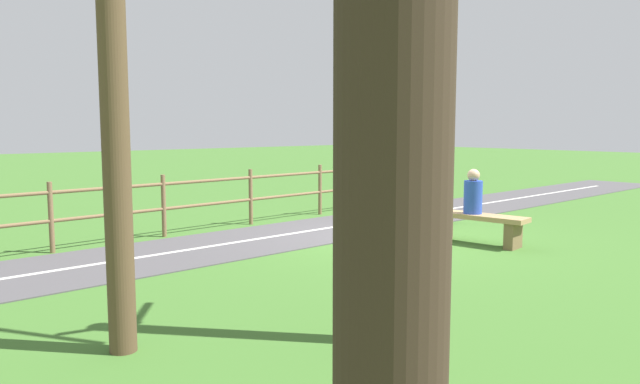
# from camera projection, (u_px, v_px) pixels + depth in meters

# --- Properties ---
(ground_plane) EXTENTS (80.00, 80.00, 0.00)m
(ground_plane) POSITION_uv_depth(u_px,v_px,m) (389.00, 237.00, 10.75)
(ground_plane) COLOR #3D6B28
(paved_path) EXTENTS (3.07, 36.04, 0.02)m
(paved_path) POSITION_uv_depth(u_px,v_px,m) (149.00, 256.00, 9.09)
(paved_path) COLOR #4C494C
(paved_path) RESTS_ON ground_plane
(path_centre_line) EXTENTS (0.79, 31.99, 0.00)m
(path_centre_line) POSITION_uv_depth(u_px,v_px,m) (149.00, 256.00, 9.09)
(path_centre_line) COLOR silver
(path_centre_line) RESTS_ON paved_path
(bench) EXTENTS (1.74, 0.67, 0.51)m
(bench) POSITION_uv_depth(u_px,v_px,m) (477.00, 223.00, 10.09)
(bench) COLOR #A88456
(bench) RESTS_ON ground_plane
(person_seated) EXTENTS (0.35, 0.35, 0.76)m
(person_seated) POSITION_uv_depth(u_px,v_px,m) (473.00, 194.00, 10.09)
(person_seated) COLOR #2847B7
(person_seated) RESTS_ON bench
(bicycle) EXTENTS (0.18, 1.71, 0.83)m
(bicycle) POSITION_uv_depth(u_px,v_px,m) (426.00, 211.00, 11.65)
(bicycle) COLOR black
(bicycle) RESTS_ON ground_plane
(backpack) EXTENTS (0.35, 0.26, 0.40)m
(backpack) POSITION_uv_depth(u_px,v_px,m) (442.00, 214.00, 12.16)
(backpack) COLOR black
(backpack) RESTS_ON ground_plane
(fence_roadside) EXTENTS (0.78, 11.88, 1.13)m
(fence_roadside) POSITION_uv_depth(u_px,v_px,m) (163.00, 200.00, 10.69)
(fence_roadside) COLOR brown
(fence_roadside) RESTS_ON ground_plane
(tree_mid_field) EXTENTS (1.20, 1.21, 4.79)m
(tree_mid_field) POSITION_uv_depth(u_px,v_px,m) (387.00, 106.00, 5.27)
(tree_mid_field) COLOR brown
(tree_mid_field) RESTS_ON ground_plane
(tree_near_bench) EXTENTS (1.61, 1.63, 5.06)m
(tree_near_bench) POSITION_uv_depth(u_px,v_px,m) (113.00, 62.00, 5.03)
(tree_near_bench) COLOR brown
(tree_near_bench) RESTS_ON ground_plane
(tree_far_left) EXTENTS (1.13, 0.95, 5.03)m
(tree_far_left) POSITION_uv_depth(u_px,v_px,m) (378.00, 49.00, 1.50)
(tree_far_left) COLOR #38281E
(tree_far_left) RESTS_ON ground_plane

